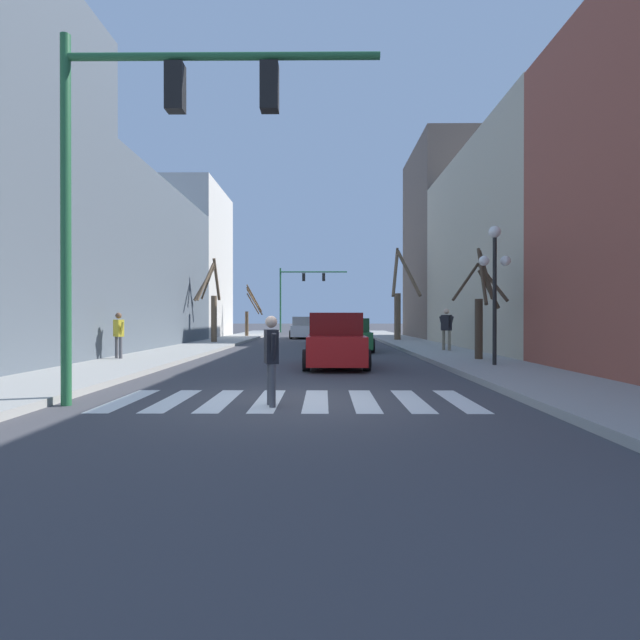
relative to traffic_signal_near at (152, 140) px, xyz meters
The scene contains 20 objects.
ground_plane 5.34m from the traffic_signal_near, 10.72° to the left, with size 240.00×240.00×0.00m, color #424247.
sidewalk_right 9.39m from the traffic_signal_near, ahead, with size 2.90×90.00×0.15m.
building_row_left 15.44m from the traffic_signal_near, 119.86° to the left, with size 6.00×38.99×11.83m.
building_row_right 19.60m from the traffic_signal_near, 49.94° to the left, with size 6.00×38.10×13.87m.
crosswalk_stripes 5.34m from the traffic_signal_near, 12.94° to the left, with size 6.75×2.60×0.01m.
traffic_signal_near is the anchor object (origin of this frame).
traffic_signal_far 43.72m from the traffic_signal_near, 89.40° to the left, with size 7.11×0.28×6.78m.
street_lamp_right_corner 10.34m from the traffic_signal_near, 36.85° to the left, with size 0.95×0.36×4.16m.
car_parked_left_mid 37.61m from the traffic_signal_near, 81.38° to the left, with size 1.95×4.30×1.71m.
car_parked_left_near 8.75m from the traffic_signal_near, 64.00° to the left, with size 1.98×4.23×1.71m.
car_parked_right_far 29.13m from the traffic_signal_near, 86.80° to the left, with size 2.14×4.50×1.63m.
car_at_intersection 20.80m from the traffic_signal_near, 80.84° to the left, with size 2.01×4.50×1.65m.
car_parked_left_far 15.68m from the traffic_signal_near, 73.68° to the left, with size 2.07×4.24×1.53m.
pedestrian_on_right_sidewalk 15.73m from the traffic_signal_near, 56.88° to the left, with size 0.55×0.67×1.81m.
pedestrian_crossing_street 4.33m from the traffic_signal_near, ahead, with size 0.30×0.68×1.60m.
pedestrian_waiting_at_curb 10.05m from the traffic_signal_near, 115.84° to the left, with size 0.58×0.49×1.59m.
street_tree_right_mid 29.92m from the traffic_signal_near, 95.16° to the left, with size 1.47×1.52×4.00m.
street_tree_right_near 20.58m from the traffic_signal_near, 99.77° to the left, with size 1.26×2.45×4.90m.
street_tree_left_near 11.99m from the traffic_signal_near, 43.97° to the left, with size 1.94×1.93×3.80m.
street_tree_right_far 24.48m from the traffic_signal_near, 71.20° to the left, with size 1.93×2.93×5.91m.
Camera 1 is at (0.60, -9.29, 1.57)m, focal length 28.00 mm.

